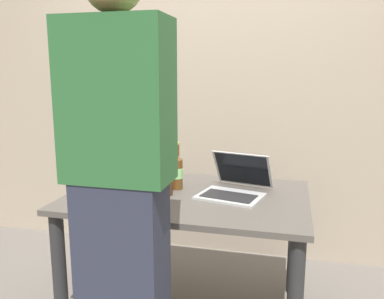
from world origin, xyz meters
name	(u,v)px	position (x,y,z in m)	size (l,w,h in m)	color
desk	(188,215)	(0.00, 0.00, 0.59)	(1.29, 0.86, 0.72)	#56514C
laptop	(235,185)	(0.25, 0.06, 0.76)	(0.41, 0.43, 0.22)	#B7BABC
beer_bottle_dark	(167,173)	(-0.11, -0.04, 0.84)	(0.06, 0.06, 0.33)	#472B14
beer_bottle_brown	(149,175)	(-0.21, -0.05, 0.82)	(0.07, 0.07, 0.28)	#1E5123
beer_bottle_amber	(165,168)	(-0.16, 0.10, 0.83)	(0.08, 0.08, 0.31)	#333333
beer_bottle_green	(177,171)	(-0.08, 0.08, 0.82)	(0.07, 0.07, 0.27)	brown
person_figure	(120,189)	(-0.08, -0.70, 0.94)	(0.39, 0.29, 1.81)	#2D3347
coffee_mug	(150,175)	(-0.28, 0.16, 0.76)	(0.12, 0.09, 0.09)	#BF4C33
back_wall	(219,82)	(0.00, 0.90, 1.30)	(6.00, 0.10, 2.60)	tan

